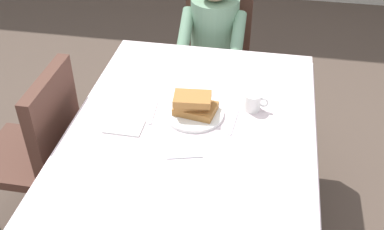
{
  "coord_description": "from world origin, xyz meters",
  "views": [
    {
      "loc": [
        0.3,
        -1.63,
        2.06
      ],
      "look_at": [
        -0.0,
        0.03,
        0.79
      ],
      "focal_mm": 43.93,
      "sensor_mm": 36.0,
      "label": 1
    }
  ],
  "objects_px": {
    "diner_person": "(213,38)",
    "knife_right_of_plate": "(234,121)",
    "plate_breakfast": "(194,113)",
    "chair_diner": "(216,45)",
    "chair_left_side": "(41,144)",
    "dining_table_main": "(192,143)",
    "cup_coffee": "(253,102)",
    "spoon_near_edge": "(185,157)",
    "breakfast_stack": "(193,104)",
    "fork_left_of_plate": "(153,113)"
  },
  "relations": [
    {
      "from": "diner_person",
      "to": "knife_right_of_plate",
      "type": "xyz_separation_m",
      "value": [
        0.23,
        -0.94,
        0.07
      ]
    },
    {
      "from": "plate_breakfast",
      "to": "chair_diner",
      "type": "bearing_deg",
      "value": 91.97
    },
    {
      "from": "chair_left_side",
      "to": "knife_right_of_plate",
      "type": "bearing_deg",
      "value": -85.38
    },
    {
      "from": "chair_diner",
      "to": "dining_table_main",
      "type": "bearing_deg",
      "value": 92.17
    },
    {
      "from": "diner_person",
      "to": "cup_coffee",
      "type": "height_order",
      "value": "diner_person"
    },
    {
      "from": "knife_right_of_plate",
      "to": "spoon_near_edge",
      "type": "relative_size",
      "value": 1.33
    },
    {
      "from": "dining_table_main",
      "to": "knife_right_of_plate",
      "type": "height_order",
      "value": "knife_right_of_plate"
    },
    {
      "from": "diner_person",
      "to": "dining_table_main",
      "type": "bearing_deg",
      "value": 92.5
    },
    {
      "from": "cup_coffee",
      "to": "plate_breakfast",
      "type": "bearing_deg",
      "value": -161.01
    },
    {
      "from": "breakfast_stack",
      "to": "cup_coffee",
      "type": "xyz_separation_m",
      "value": [
        0.27,
        0.09,
        -0.02
      ]
    },
    {
      "from": "dining_table_main",
      "to": "diner_person",
      "type": "xyz_separation_m",
      "value": [
        -0.04,
        1.01,
        0.02
      ]
    },
    {
      "from": "spoon_near_edge",
      "to": "fork_left_of_plate",
      "type": "bearing_deg",
      "value": 111.34
    },
    {
      "from": "cup_coffee",
      "to": "dining_table_main",
      "type": "bearing_deg",
      "value": -143.91
    },
    {
      "from": "fork_left_of_plate",
      "to": "spoon_near_edge",
      "type": "distance_m",
      "value": 0.35
    },
    {
      "from": "dining_table_main",
      "to": "spoon_near_edge",
      "type": "relative_size",
      "value": 10.16
    },
    {
      "from": "dining_table_main",
      "to": "spoon_near_edge",
      "type": "distance_m",
      "value": 0.22
    },
    {
      "from": "chair_diner",
      "to": "diner_person",
      "type": "distance_m",
      "value": 0.21
    },
    {
      "from": "breakfast_stack",
      "to": "knife_right_of_plate",
      "type": "height_order",
      "value": "breakfast_stack"
    },
    {
      "from": "plate_breakfast",
      "to": "fork_left_of_plate",
      "type": "height_order",
      "value": "plate_breakfast"
    },
    {
      "from": "fork_left_of_plate",
      "to": "spoon_near_edge",
      "type": "height_order",
      "value": "same"
    },
    {
      "from": "diner_person",
      "to": "knife_right_of_plate",
      "type": "distance_m",
      "value": 0.97
    },
    {
      "from": "cup_coffee",
      "to": "knife_right_of_plate",
      "type": "height_order",
      "value": "cup_coffee"
    },
    {
      "from": "diner_person",
      "to": "spoon_near_edge",
      "type": "height_order",
      "value": "diner_person"
    },
    {
      "from": "breakfast_stack",
      "to": "spoon_near_edge",
      "type": "relative_size",
      "value": 1.41
    },
    {
      "from": "diner_person",
      "to": "chair_left_side",
      "type": "height_order",
      "value": "diner_person"
    },
    {
      "from": "dining_table_main",
      "to": "fork_left_of_plate",
      "type": "relative_size",
      "value": 8.47
    },
    {
      "from": "dining_table_main",
      "to": "diner_person",
      "type": "height_order",
      "value": "diner_person"
    },
    {
      "from": "chair_diner",
      "to": "breakfast_stack",
      "type": "distance_m",
      "value": 1.1
    },
    {
      "from": "plate_breakfast",
      "to": "knife_right_of_plate",
      "type": "relative_size",
      "value": 1.4
    },
    {
      "from": "chair_diner",
      "to": "diner_person",
      "type": "height_order",
      "value": "diner_person"
    },
    {
      "from": "knife_right_of_plate",
      "to": "spoon_near_edge",
      "type": "distance_m",
      "value": 0.33
    },
    {
      "from": "breakfast_stack",
      "to": "cup_coffee",
      "type": "distance_m",
      "value": 0.28
    },
    {
      "from": "dining_table_main",
      "to": "fork_left_of_plate",
      "type": "distance_m",
      "value": 0.23
    },
    {
      "from": "chair_diner",
      "to": "breakfast_stack",
      "type": "xyz_separation_m",
      "value": [
        0.03,
        -1.07,
        0.27
      ]
    },
    {
      "from": "dining_table_main",
      "to": "chair_diner",
      "type": "relative_size",
      "value": 1.64
    },
    {
      "from": "dining_table_main",
      "to": "breakfast_stack",
      "type": "xyz_separation_m",
      "value": [
        -0.01,
        0.1,
        0.15
      ]
    },
    {
      "from": "chair_diner",
      "to": "breakfast_stack",
      "type": "bearing_deg",
      "value": 91.81
    },
    {
      "from": "dining_table_main",
      "to": "breakfast_stack",
      "type": "distance_m",
      "value": 0.18
    },
    {
      "from": "dining_table_main",
      "to": "cup_coffee",
      "type": "height_order",
      "value": "cup_coffee"
    },
    {
      "from": "dining_table_main",
      "to": "fork_left_of_plate",
      "type": "height_order",
      "value": "fork_left_of_plate"
    },
    {
      "from": "cup_coffee",
      "to": "chair_diner",
      "type": "bearing_deg",
      "value": 107.17
    },
    {
      "from": "plate_breakfast",
      "to": "cup_coffee",
      "type": "height_order",
      "value": "cup_coffee"
    },
    {
      "from": "chair_diner",
      "to": "spoon_near_edge",
      "type": "height_order",
      "value": "chair_diner"
    },
    {
      "from": "diner_person",
      "to": "knife_right_of_plate",
      "type": "bearing_deg",
      "value": 103.62
    },
    {
      "from": "dining_table_main",
      "to": "plate_breakfast",
      "type": "relative_size",
      "value": 5.44
    },
    {
      "from": "knife_right_of_plate",
      "to": "chair_diner",
      "type": "bearing_deg",
      "value": 16.26
    },
    {
      "from": "plate_breakfast",
      "to": "knife_right_of_plate",
      "type": "distance_m",
      "value": 0.19
    },
    {
      "from": "diner_person",
      "to": "fork_left_of_plate",
      "type": "xyz_separation_m",
      "value": [
        -0.15,
        -0.94,
        0.07
      ]
    },
    {
      "from": "breakfast_stack",
      "to": "knife_right_of_plate",
      "type": "relative_size",
      "value": 1.05
    },
    {
      "from": "chair_diner",
      "to": "plate_breakfast",
      "type": "distance_m",
      "value": 1.1
    }
  ]
}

